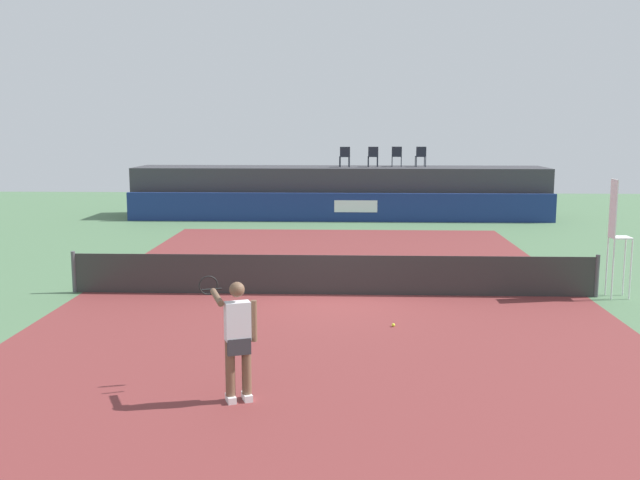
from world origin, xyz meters
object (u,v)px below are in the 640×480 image
at_px(spectator_chair_right, 421,156).
at_px(net_post_near, 74,272).
at_px(spectator_chair_left, 373,156).
at_px(net_post_far, 597,276).
at_px(spectator_chair_far_left, 345,156).
at_px(spectator_chair_center, 397,156).
at_px(tennis_player, 237,337).
at_px(tennis_ball, 393,325).
at_px(umpire_chair, 616,230).

height_order(spectator_chair_right, net_post_near, spectator_chair_right).
relative_size(spectator_chair_left, net_post_far, 0.89).
xyz_separation_m(spectator_chair_far_left, spectator_chair_center, (2.30, 0.38, 0.00)).
height_order(spectator_chair_left, tennis_player, spectator_chair_left).
height_order(spectator_chair_far_left, tennis_ball, spectator_chair_far_left).
relative_size(spectator_chair_far_left, tennis_ball, 13.06).
distance_m(spectator_chair_center, net_post_far, 16.06).
xyz_separation_m(spectator_chair_center, tennis_ball, (-1.21, -18.25, -2.66)).
distance_m(net_post_far, tennis_ball, 5.65).
relative_size(net_post_near, tennis_player, 0.56).
height_order(spectator_chair_right, tennis_ball, spectator_chair_right).
bearing_deg(umpire_chair, spectator_chair_left, 108.58).
relative_size(tennis_player, tennis_ball, 26.03).
relative_size(spectator_chair_center, tennis_ball, 13.06).
relative_size(spectator_chair_center, umpire_chair, 0.32).
bearing_deg(spectator_chair_far_left, umpire_chair, -67.13).
height_order(spectator_chair_left, spectator_chair_center, same).
distance_m(spectator_chair_far_left, umpire_chair, 16.42).
bearing_deg(net_post_near, spectator_chair_left, 63.36).
height_order(net_post_far, tennis_player, tennis_player).
relative_size(spectator_chair_right, net_post_near, 0.89).
bearing_deg(spectator_chair_center, umpire_chair, -75.26).
distance_m(spectator_chair_right, tennis_ball, 18.56).
distance_m(spectator_chair_center, net_post_near, 17.89).
bearing_deg(spectator_chair_center, spectator_chair_far_left, -170.66).
xyz_separation_m(spectator_chair_far_left, umpire_chair, (6.37, -15.10, -1.11)).
bearing_deg(net_post_far, tennis_player, -137.38).
distance_m(spectator_chair_left, net_post_near, 17.20).
bearing_deg(spectator_chair_right, net_post_near, -122.27).
bearing_deg(spectator_chair_left, tennis_player, -96.87).
bearing_deg(umpire_chair, spectator_chair_right, 101.06).
bearing_deg(spectator_chair_center, spectator_chair_left, -167.91).
relative_size(net_post_near, net_post_far, 1.00).
bearing_deg(tennis_player, tennis_ball, 58.21).
bearing_deg(spectator_chair_far_left, net_post_far, -68.36).
distance_m(umpire_chair, net_post_near, 12.82).
bearing_deg(tennis_player, spectator_chair_left, 83.13).
height_order(spectator_chair_center, tennis_player, spectator_chair_center).
distance_m(spectator_chair_far_left, net_post_near, 16.55).
height_order(net_post_near, tennis_player, tennis_player).
xyz_separation_m(spectator_chair_right, net_post_near, (-9.76, -15.45, -2.19)).
xyz_separation_m(umpire_chair, tennis_player, (-7.78, -6.81, -0.63)).
distance_m(spectator_chair_far_left, spectator_chair_left, 1.25).
relative_size(spectator_chair_far_left, spectator_chair_right, 1.00).
distance_m(spectator_chair_right, net_post_near, 18.41).
xyz_separation_m(spectator_chair_right, tennis_ball, (-2.26, -18.23, -2.66)).
distance_m(net_post_near, tennis_ball, 8.01).
distance_m(umpire_chair, net_post_far, 1.15).
bearing_deg(spectator_chair_center, net_post_far, -76.57).
relative_size(spectator_chair_right, net_post_far, 0.89).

